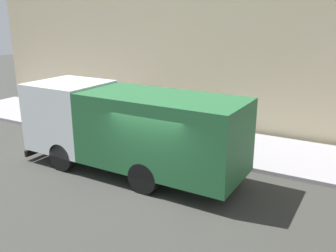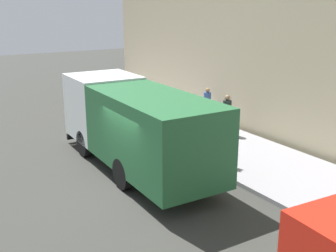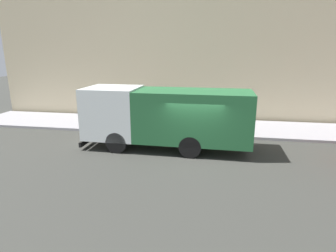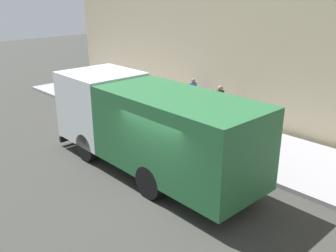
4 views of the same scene
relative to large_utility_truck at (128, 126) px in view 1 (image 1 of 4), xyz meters
The scene contains 8 objects.
ground 2.42m from the large_utility_truck, 121.02° to the right, with size 80.00×80.00×0.00m, color #353631.
sidewalk 4.63m from the large_utility_truck, 20.16° to the right, with size 3.96×30.00×0.15m, color #959398.
large_utility_truck is the anchor object (origin of this frame).
pedestrian_walking 5.28m from the large_utility_truck, 12.71° to the left, with size 0.40×0.40×1.74m.
pedestrian_standing 6.45m from the large_utility_truck, 29.59° to the left, with size 0.45×0.45×1.66m.
pedestrian_third 6.98m from the large_utility_truck, 58.05° to the left, with size 0.41×0.41×1.66m.
traffic_cone_orange 4.35m from the large_utility_truck, 43.70° to the left, with size 0.39×0.39×0.55m, color orange.
street_sign_post 2.77m from the large_utility_truck, 25.62° to the right, with size 0.44×0.08×2.26m.
Camera 1 is at (-8.89, -5.53, 5.31)m, focal length 39.16 mm.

